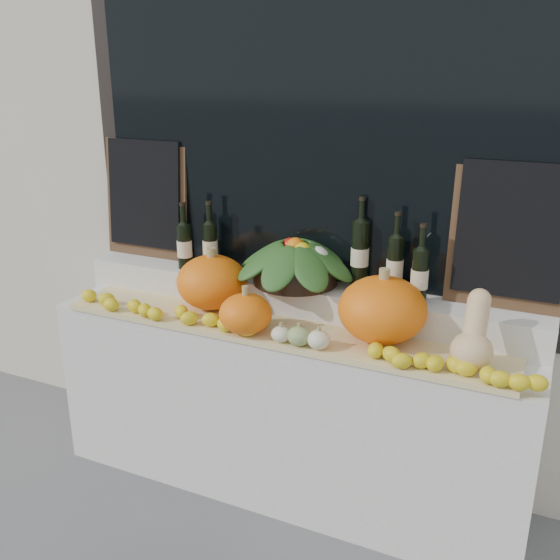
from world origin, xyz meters
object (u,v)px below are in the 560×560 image
(butternut_squash, at_px, (473,338))
(produce_bowl, at_px, (295,261))
(pumpkin_left, at_px, (212,282))
(wine_bottle_tall, at_px, (360,254))
(pumpkin_right, at_px, (382,310))

(butternut_squash, distance_m, produce_bowl, 0.92)
(pumpkin_left, bearing_deg, produce_bowl, 22.03)
(butternut_squash, bearing_deg, wine_bottle_tall, 149.14)
(wine_bottle_tall, bearing_deg, produce_bowl, -165.32)
(pumpkin_left, distance_m, butternut_squash, 1.25)
(produce_bowl, distance_m, wine_bottle_tall, 0.31)
(pumpkin_right, relative_size, wine_bottle_tall, 0.89)
(pumpkin_left, distance_m, produce_bowl, 0.42)
(pumpkin_right, bearing_deg, pumpkin_left, 177.82)
(pumpkin_right, height_order, produce_bowl, produce_bowl)
(produce_bowl, height_order, wine_bottle_tall, wine_bottle_tall)
(pumpkin_left, distance_m, pumpkin_right, 0.85)
(pumpkin_left, xyz_separation_m, produce_bowl, (0.37, 0.15, 0.11))
(pumpkin_left, height_order, pumpkin_right, pumpkin_right)
(butternut_squash, bearing_deg, pumpkin_right, 167.50)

